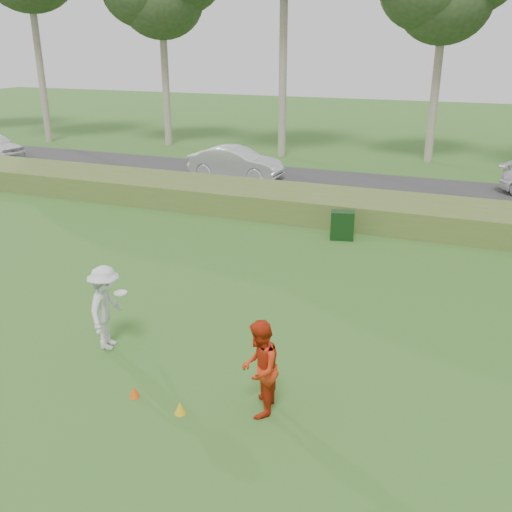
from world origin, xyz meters
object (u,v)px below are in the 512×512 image
at_px(utility_cabinet, 342,225).
at_px(cone_yellow, 180,408).
at_px(player_white, 106,308).
at_px(cone_orange, 134,392).
at_px(car_mid, 236,163).
at_px(player_red, 260,369).

bearing_deg(utility_cabinet, cone_yellow, -104.88).
xyz_separation_m(player_white, cone_orange, (1.53, -1.40, -0.82)).
relative_size(cone_orange, utility_cabinet, 0.22).
bearing_deg(cone_orange, car_mid, 107.69).
relative_size(cone_yellow, utility_cabinet, 0.25).
bearing_deg(cone_orange, cone_yellow, -7.25).
height_order(player_red, cone_yellow, player_red).
relative_size(cone_orange, car_mid, 0.05).
distance_m(player_white, car_mid, 16.22).
relative_size(cone_yellow, car_mid, 0.05).
bearing_deg(player_white, cone_orange, -146.09).
xyz_separation_m(player_white, utility_cabinet, (2.92, 8.88, -0.45)).
xyz_separation_m(utility_cabinet, car_mid, (-6.85, 6.85, 0.32)).
height_order(player_red, car_mid, player_red).
bearing_deg(car_mid, player_white, -165.36).
xyz_separation_m(player_white, player_red, (3.85, -0.97, -0.04)).
bearing_deg(cone_yellow, player_white, 149.21).
bearing_deg(cone_yellow, player_red, 23.55).
relative_size(player_red, utility_cabinet, 1.86).
xyz_separation_m(cone_orange, cone_yellow, (1.03, -0.13, 0.01)).
bearing_deg(player_red, player_white, -115.21).
height_order(cone_orange, car_mid, car_mid).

